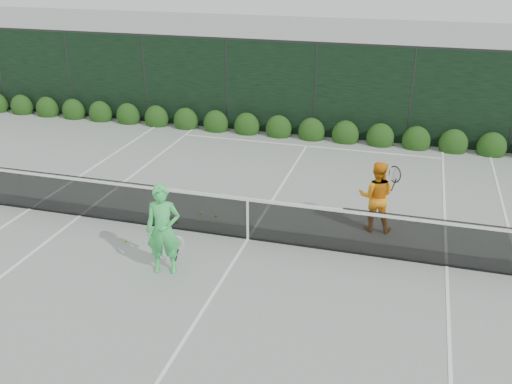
# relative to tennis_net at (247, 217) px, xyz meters

# --- Properties ---
(ground) EXTENTS (80.00, 80.00, 0.00)m
(ground) POSITION_rel_tennis_net_xyz_m (0.02, 0.00, -0.53)
(ground) COLOR gray
(ground) RESTS_ON ground
(tennis_net) EXTENTS (12.90, 0.10, 1.07)m
(tennis_net) POSITION_rel_tennis_net_xyz_m (0.00, 0.00, 0.00)
(tennis_net) COLOR #11341A
(tennis_net) RESTS_ON ground
(player_woman) EXTENTS (0.75, 0.60, 1.81)m
(player_woman) POSITION_rel_tennis_net_xyz_m (-1.14, -1.68, 0.37)
(player_woman) COLOR #3ED461
(player_woman) RESTS_ON ground
(player_man) EXTENTS (0.89, 0.65, 1.61)m
(player_man) POSITION_rel_tennis_net_xyz_m (2.59, 1.22, 0.28)
(player_man) COLOR orange
(player_man) RESTS_ON ground
(court_lines) EXTENTS (11.03, 23.83, 0.01)m
(court_lines) POSITION_rel_tennis_net_xyz_m (0.02, 0.00, -0.53)
(court_lines) COLOR white
(court_lines) RESTS_ON ground
(windscreen_fence) EXTENTS (32.00, 21.07, 3.06)m
(windscreen_fence) POSITION_rel_tennis_net_xyz_m (0.02, -2.71, 0.98)
(windscreen_fence) COLOR black
(windscreen_fence) RESTS_ON ground
(hedge_row) EXTENTS (31.66, 0.65, 0.94)m
(hedge_row) POSITION_rel_tennis_net_xyz_m (0.02, 7.15, -0.30)
(hedge_row) COLOR #123A0F
(hedge_row) RESTS_ON ground
(tennis_balls) EXTENTS (1.54, 1.77, 0.07)m
(tennis_balls) POSITION_rel_tennis_net_xyz_m (-1.66, 0.29, -0.50)
(tennis_balls) COLOR #BFE232
(tennis_balls) RESTS_ON ground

